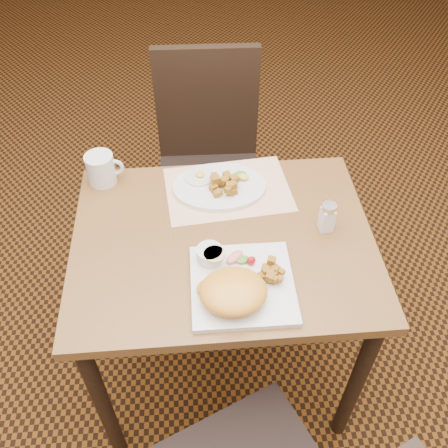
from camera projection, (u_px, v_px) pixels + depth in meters
ground at (223, 362)px, 2.03m from camera, size 8.00×8.00×0.00m
table at (223, 262)px, 1.57m from camera, size 0.90×0.70×0.75m
chair_far at (209, 156)px, 2.09m from camera, size 0.43×0.44×0.97m
placemat at (228, 189)px, 1.64m from camera, size 0.42×0.32×0.00m
plate_square at (242, 285)px, 1.36m from camera, size 0.28×0.28×0.02m
plate_oval at (219, 187)px, 1.63m from camera, size 0.31×0.23×0.02m
hollandaise_mound at (233, 292)px, 1.29m from camera, size 0.19×0.16×0.07m
ramekin at (210, 254)px, 1.39m from camera, size 0.08×0.08×0.04m
garnish_sq at (240, 258)px, 1.40m from camera, size 0.09×0.07×0.03m
fried_egg at (199, 176)px, 1.65m from camera, size 0.10×0.10×0.02m
garnish_ov at (242, 176)px, 1.64m from camera, size 0.05×0.06×0.02m
salt_shaker at (327, 217)px, 1.48m from camera, size 0.05×0.05×0.10m
coffee_mug at (102, 169)px, 1.63m from camera, size 0.12×0.09×0.10m
home_fries_sq at (270, 273)px, 1.36m from camera, size 0.09×0.09×0.03m
home_fries_ov at (224, 183)px, 1.60m from camera, size 0.10×0.11×0.04m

